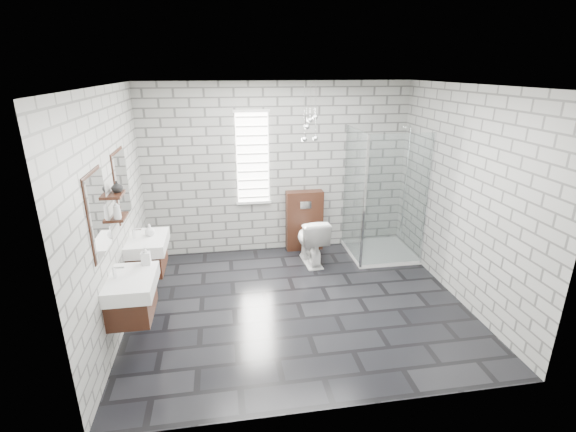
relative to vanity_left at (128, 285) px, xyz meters
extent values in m
cube|color=black|center=(1.91, 0.59, -0.77)|extent=(4.20, 3.60, 0.02)
cube|color=white|center=(1.91, 0.59, 1.95)|extent=(4.20, 3.60, 0.02)
cube|color=#A1A19C|center=(1.91, 2.40, 0.59)|extent=(4.20, 0.02, 2.70)
cube|color=#A1A19C|center=(1.91, -1.22, 0.59)|extent=(4.20, 0.02, 2.70)
cube|color=#A1A19C|center=(-0.20, 0.59, 0.59)|extent=(0.02, 3.60, 2.70)
cube|color=#A1A19C|center=(4.02, 0.59, 0.59)|extent=(0.02, 3.60, 2.70)
cube|color=#3D1F13|center=(0.02, 0.00, -0.21)|extent=(0.42, 0.62, 0.30)
cube|color=silver|center=(0.22, 0.00, -0.18)|extent=(0.02, 0.35, 0.01)
cube|color=white|center=(0.04, 0.00, 0.02)|extent=(0.47, 0.70, 0.15)
cylinder|color=silver|center=(-0.11, 0.00, 0.15)|extent=(0.04, 0.04, 0.12)
cylinder|color=silver|center=(-0.06, 0.00, 0.20)|extent=(0.10, 0.02, 0.02)
cube|color=white|center=(-0.17, 0.00, 0.79)|extent=(0.03, 0.55, 0.80)
cube|color=#3D1F13|center=(-0.19, 0.00, 0.79)|extent=(0.01, 0.59, 0.84)
cube|color=#3D1F13|center=(0.02, 1.07, -0.21)|extent=(0.42, 0.62, 0.30)
cube|color=silver|center=(0.22, 1.07, -0.18)|extent=(0.02, 0.35, 0.01)
cube|color=white|center=(0.04, 1.07, 0.02)|extent=(0.47, 0.70, 0.15)
cylinder|color=silver|center=(-0.11, 1.07, 0.15)|extent=(0.04, 0.04, 0.12)
cylinder|color=silver|center=(-0.06, 1.07, 0.20)|extent=(0.10, 0.02, 0.02)
cube|color=white|center=(-0.17, 1.07, 0.79)|extent=(0.03, 0.55, 0.80)
cube|color=#3D1F13|center=(-0.19, 1.07, 0.79)|extent=(0.01, 0.59, 0.84)
cube|color=#3D1F13|center=(-0.12, 0.54, 0.56)|extent=(0.14, 0.30, 0.03)
cube|color=#3D1F13|center=(-0.12, 0.54, 0.82)|extent=(0.14, 0.30, 0.03)
cube|color=white|center=(1.51, 2.38, 0.79)|extent=(0.50, 0.02, 1.40)
cube|color=white|center=(1.51, 2.36, 1.51)|extent=(0.56, 0.04, 0.04)
cube|color=white|center=(1.51, 2.36, 0.07)|extent=(0.56, 0.04, 0.04)
cube|color=white|center=(1.51, 2.36, 0.16)|extent=(0.48, 0.01, 0.02)
cube|color=white|center=(1.51, 2.36, 0.30)|extent=(0.48, 0.01, 0.02)
cube|color=white|center=(1.51, 2.36, 0.44)|extent=(0.48, 0.01, 0.02)
cube|color=white|center=(1.51, 2.36, 0.58)|extent=(0.48, 0.01, 0.02)
cube|color=white|center=(1.51, 2.36, 0.72)|extent=(0.48, 0.01, 0.02)
cube|color=white|center=(1.51, 2.36, 0.86)|extent=(0.48, 0.01, 0.02)
cube|color=white|center=(1.51, 2.36, 1.00)|extent=(0.48, 0.01, 0.02)
cube|color=white|center=(1.51, 2.36, 1.14)|extent=(0.48, 0.01, 0.02)
cube|color=white|center=(1.51, 2.36, 1.28)|extent=(0.48, 0.01, 0.03)
cube|color=white|center=(1.51, 2.36, 1.42)|extent=(0.48, 0.01, 0.03)
cube|color=#3D1F13|center=(2.32, 2.29, -0.26)|extent=(0.60, 0.20, 1.00)
cube|color=silver|center=(2.32, 2.19, 0.04)|extent=(0.18, 0.01, 0.12)
cube|color=white|center=(3.51, 1.89, -0.73)|extent=(1.00, 1.00, 0.06)
cube|color=silver|center=(3.51, 1.40, 0.27)|extent=(1.00, 0.01, 2.00)
cube|color=silver|center=(3.02, 1.89, 0.27)|extent=(0.01, 1.00, 2.00)
cube|color=silver|center=(3.02, 1.40, 0.27)|extent=(0.03, 0.03, 2.00)
cube|color=silver|center=(3.99, 1.40, 0.27)|extent=(0.03, 0.03, 2.00)
cylinder|color=silver|center=(3.95, 2.09, 0.34)|extent=(0.02, 0.02, 1.80)
cylinder|color=silver|center=(3.87, 2.09, 1.26)|extent=(0.14, 0.14, 0.02)
sphere|color=silver|center=(2.22, 1.86, 1.15)|extent=(0.09, 0.09, 0.09)
cylinder|color=silver|center=(2.22, 1.86, 1.57)|extent=(0.01, 0.01, 0.75)
sphere|color=silver|center=(2.40, 1.95, 1.15)|extent=(0.09, 0.09, 0.09)
cylinder|color=silver|center=(2.40, 1.95, 1.57)|extent=(0.01, 0.01, 0.75)
sphere|color=silver|center=(2.34, 2.04, 1.40)|extent=(0.09, 0.09, 0.09)
cylinder|color=silver|center=(2.34, 2.04, 1.70)|extent=(0.01, 0.01, 0.50)
sphere|color=silver|center=(2.27, 1.97, 1.31)|extent=(0.09, 0.09, 0.09)
cylinder|color=silver|center=(2.27, 1.97, 1.65)|extent=(0.01, 0.01, 0.59)
sphere|color=silver|center=(2.40, 2.00, 1.44)|extent=(0.09, 0.09, 0.09)
cylinder|color=silver|center=(2.40, 2.00, 1.72)|extent=(0.01, 0.01, 0.45)
imported|color=white|center=(2.32, 1.76, -0.38)|extent=(0.47, 0.76, 0.74)
imported|color=#B2B2B2|center=(0.15, 0.28, 0.20)|extent=(0.10, 0.10, 0.21)
imported|color=#B2B2B2|center=(0.07, 1.13, 0.17)|extent=(0.15, 0.15, 0.16)
imported|color=#B2B2B2|center=(-0.11, 0.43, 0.69)|extent=(0.09, 0.09, 0.21)
imported|color=#B2B2B2|center=(-0.11, 0.58, 0.90)|extent=(0.15, 0.15, 0.13)
camera|label=1|loc=(1.02, -4.03, 2.12)|focal=26.00mm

